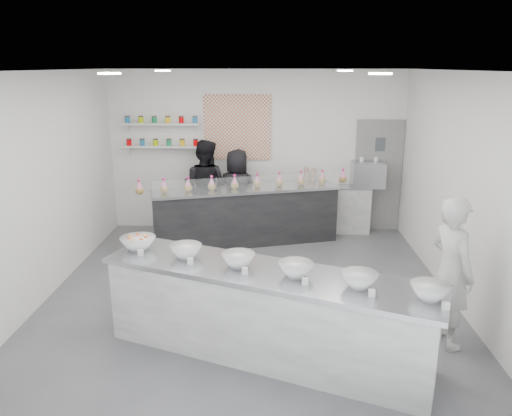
{
  "coord_description": "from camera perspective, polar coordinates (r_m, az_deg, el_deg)",
  "views": [
    {
      "loc": [
        0.3,
        -6.31,
        3.06
      ],
      "look_at": [
        0.08,
        0.4,
        1.13
      ],
      "focal_mm": 35.0,
      "sensor_mm": 36.0,
      "label": 1
    }
  ],
  "objects": [
    {
      "name": "floor",
      "position": [
        7.02,
        -0.78,
        -9.84
      ],
      "size": [
        6.0,
        6.0,
        0.0
      ],
      "primitive_type": "plane",
      "color": "#515156",
      "rests_on": "ground"
    },
    {
      "name": "ceiling",
      "position": [
        6.32,
        -0.89,
        15.44
      ],
      "size": [
        6.0,
        6.0,
        0.0
      ],
      "primitive_type": "plane",
      "rotation": [
        3.14,
        0.0,
        0.0
      ],
      "color": "white",
      "rests_on": "floor"
    },
    {
      "name": "back_wall",
      "position": [
        9.45,
        0.03,
        6.5
      ],
      "size": [
        5.5,
        0.0,
        5.5
      ],
      "primitive_type": "plane",
      "rotation": [
        1.57,
        0.0,
        0.0
      ],
      "color": "white",
      "rests_on": "floor"
    },
    {
      "name": "left_wall",
      "position": [
        7.19,
        -23.32,
        2.13
      ],
      "size": [
        0.0,
        6.0,
        6.0
      ],
      "primitive_type": "plane",
      "rotation": [
        1.57,
        0.0,
        1.57
      ],
      "color": "white",
      "rests_on": "floor"
    },
    {
      "name": "right_wall",
      "position": [
        6.95,
        22.47,
        1.78
      ],
      "size": [
        0.0,
        6.0,
        6.0
      ],
      "primitive_type": "plane",
      "rotation": [
        1.57,
        0.0,
        -1.57
      ],
      "color": "white",
      "rests_on": "floor"
    },
    {
      "name": "back_door",
      "position": [
        9.71,
        13.75,
        3.59
      ],
      "size": [
        0.88,
        0.04,
        2.1
      ],
      "primitive_type": "cube",
      "color": "gray",
      "rests_on": "floor"
    },
    {
      "name": "pattern_panel",
      "position": [
        9.38,
        -2.14,
        9.19
      ],
      "size": [
        1.25,
        0.03,
        1.2
      ],
      "primitive_type": "cube",
      "color": "#CA6035",
      "rests_on": "back_wall"
    },
    {
      "name": "jar_shelf_lower",
      "position": [
        9.55,
        -10.62,
        6.94
      ],
      "size": [
        1.45,
        0.22,
        0.04
      ],
      "primitive_type": "cube",
      "color": "silver",
      "rests_on": "back_wall"
    },
    {
      "name": "jar_shelf_upper",
      "position": [
        9.5,
        -10.75,
        9.44
      ],
      "size": [
        1.45,
        0.22,
        0.04
      ],
      "primitive_type": "cube",
      "color": "silver",
      "rests_on": "back_wall"
    },
    {
      "name": "preserve_jars",
      "position": [
        9.49,
        -10.73,
        8.58
      ],
      "size": [
        1.45,
        0.1,
        0.56
      ],
      "primitive_type": null,
      "color": "#E90004",
      "rests_on": "jar_shelf_lower"
    },
    {
      "name": "downlight_0",
      "position": [
        5.58,
        -16.42,
        14.54
      ],
      "size": [
        0.24,
        0.24,
        0.02
      ],
      "primitive_type": "cylinder",
      "color": "white",
      "rests_on": "ceiling"
    },
    {
      "name": "downlight_1",
      "position": [
        5.43,
        14.02,
        14.68
      ],
      "size": [
        0.24,
        0.24,
        0.02
      ],
      "primitive_type": "cylinder",
      "color": "white",
      "rests_on": "ceiling"
    },
    {
      "name": "downlight_2",
      "position": [
        8.09,
        -10.62,
        15.17
      ],
      "size": [
        0.24,
        0.24,
        0.02
      ],
      "primitive_type": "cylinder",
      "color": "white",
      "rests_on": "ceiling"
    },
    {
      "name": "downlight_3",
      "position": [
        7.99,
        10.15,
        15.18
      ],
      "size": [
        0.24,
        0.24,
        0.02
      ],
      "primitive_type": "cylinder",
      "color": "white",
      "rests_on": "ceiling"
    },
    {
      "name": "prep_counter",
      "position": [
        5.47,
        1.17,
        -11.97
      ],
      "size": [
        3.68,
        2.1,
        0.99
      ],
      "primitive_type": "cube",
      "rotation": [
        0.0,
        0.0,
        -0.38
      ],
      "color": "#989994",
      "rests_on": "floor"
    },
    {
      "name": "back_bar",
      "position": [
        8.78,
        -1.13,
        -0.94
      ],
      "size": [
        3.29,
        1.46,
        1.01
      ],
      "primitive_type": "cube",
      "rotation": [
        0.0,
        0.0,
        0.28
      ],
      "color": "black",
      "rests_on": "floor"
    },
    {
      "name": "sneeze_guard",
      "position": [
        8.34,
        -0.72,
        2.73
      ],
      "size": [
        3.09,
        0.89,
        0.27
      ],
      "primitive_type": "cube",
      "rotation": [
        0.0,
        0.0,
        0.28
      ],
      "color": "white",
      "rests_on": "back_bar"
    },
    {
      "name": "espresso_ledge",
      "position": [
        9.54,
        9.33,
        -0.13
      ],
      "size": [
        1.19,
        0.38,
        0.89
      ],
      "primitive_type": "cube",
      "color": "#989994",
      "rests_on": "floor"
    },
    {
      "name": "espresso_machine",
      "position": [
        9.47,
        12.67,
        3.75
      ],
      "size": [
        0.6,
        0.41,
        0.46
      ],
      "primitive_type": "cube",
      "color": "#93969E",
      "rests_on": "espresso_ledge"
    },
    {
      "name": "cup_stacks",
      "position": [
        9.34,
        6.15,
        3.53
      ],
      "size": [
        0.24,
        0.24,
        0.34
      ],
      "primitive_type": null,
      "color": "tan",
      "rests_on": "espresso_ledge"
    },
    {
      "name": "prep_bowls",
      "position": [
        5.23,
        1.2,
        -6.48
      ],
      "size": [
        3.53,
        1.76,
        0.14
      ],
      "primitive_type": null,
      "rotation": [
        0.0,
        0.0,
        -0.38
      ],
      "color": "white",
      "rests_on": "prep_counter"
    },
    {
      "name": "label_cards",
      "position": [
        4.82,
        3.34,
        -9.02
      ],
      "size": [
        3.31,
        0.04,
        0.07
      ],
      "primitive_type": null,
      "color": "white",
      "rests_on": "prep_counter"
    },
    {
      "name": "cookie_bags",
      "position": [
        8.61,
        -1.15,
        3.09
      ],
      "size": [
        3.63,
        1.15,
        0.26
      ],
      "primitive_type": null,
      "rotation": [
        0.0,
        0.0,
        0.28
      ],
      "color": "pink",
      "rests_on": "back_bar"
    },
    {
      "name": "woman_prep",
      "position": [
        5.94,
        21.4,
        -6.88
      ],
      "size": [
        0.6,
        0.73,
        1.73
      ],
      "primitive_type": "imported",
      "rotation": [
        0.0,
        0.0,
        1.91
      ],
      "color": "silver",
      "rests_on": "floor"
    },
    {
      "name": "staff_left",
      "position": [
        9.26,
        -5.84,
        2.34
      ],
      "size": [
        1.03,
        0.91,
        1.77
      ],
      "primitive_type": "imported",
      "rotation": [
        0.0,
        0.0,
        2.83
      ],
      "color": "black",
      "rests_on": "floor"
    },
    {
      "name": "staff_right",
      "position": [
        9.22,
        -2.16,
        1.8
      ],
      "size": [
        0.87,
        0.66,
        1.6
      ],
      "primitive_type": "imported",
      "rotation": [
        0.0,
        0.0,
        2.93
      ],
      "color": "black",
      "rests_on": "floor"
    }
  ]
}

